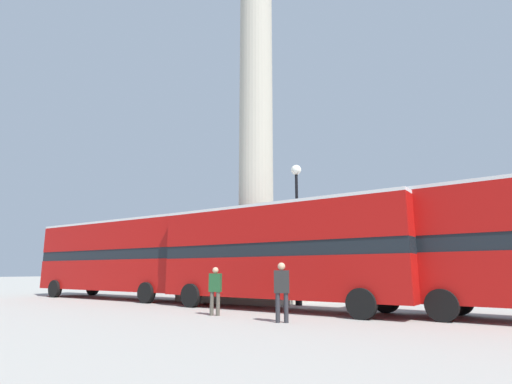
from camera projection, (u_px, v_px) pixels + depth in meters
ground_plane at (256, 300)px, 21.54m from camera, size 200.00×200.00×0.00m
monument_column at (256, 166)px, 22.99m from camera, size 6.08×6.08×23.29m
bus_b at (281, 251)px, 16.48m from camera, size 10.97×3.07×4.22m
bus_c at (118, 256)px, 22.97m from camera, size 11.33×2.84×4.30m
equestrian_statue at (192, 270)px, 31.81m from camera, size 3.78×3.16×5.82m
street_lamp at (297, 216)px, 19.00m from camera, size 0.49×0.49×6.62m
pedestrian_near_lamp at (215, 288)px, 14.20m from camera, size 0.47×0.29×1.68m
pedestrian_by_plinth at (282, 288)px, 12.30m from camera, size 0.51×0.39×1.80m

